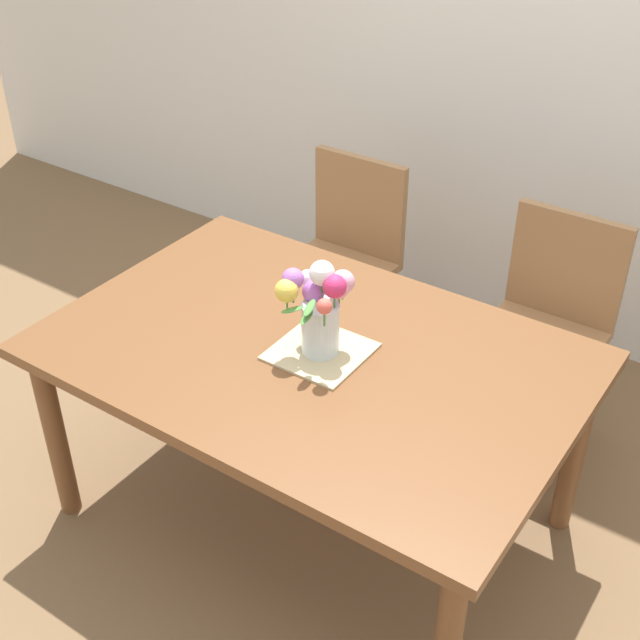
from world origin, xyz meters
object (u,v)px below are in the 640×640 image
(flower_vase, at_px, (319,305))
(chair_left, at_px, (345,251))
(chair_right, at_px, (549,318))
(dining_table, at_px, (312,369))

(flower_vase, bearing_deg, chair_left, 118.25)
(chair_right, distance_m, flower_vase, 1.04)
(chair_left, height_order, chair_right, same)
(dining_table, xyz_separation_m, chair_left, (-0.45, 0.88, -0.13))
(dining_table, bearing_deg, chair_right, 63.09)
(dining_table, height_order, chair_right, chair_right)
(chair_right, bearing_deg, dining_table, 63.09)
(dining_table, distance_m, chair_left, 0.99)
(chair_right, bearing_deg, chair_left, 0.00)
(chair_left, bearing_deg, flower_vase, 118.25)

